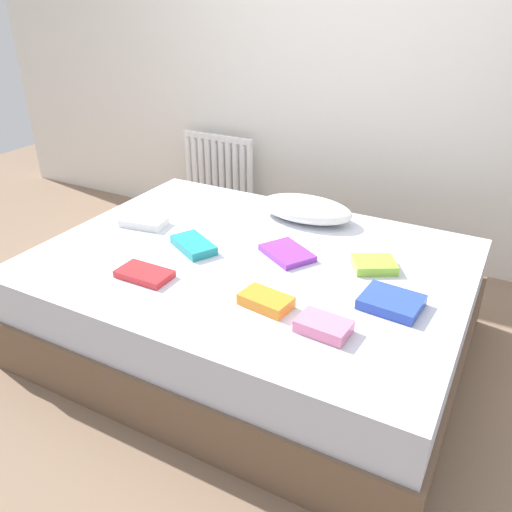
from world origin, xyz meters
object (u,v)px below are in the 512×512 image
bed (251,302)px  textbook_white (144,222)px  textbook_purple (287,253)px  textbook_blue (391,302)px  textbook_red (144,274)px  radiator (218,174)px  textbook_orange (266,301)px  pillow (306,209)px  textbook_pink (324,326)px  textbook_teal (194,245)px  textbook_lime (374,265)px

bed → textbook_white: (-0.67, 0.04, 0.27)m
textbook_purple → textbook_blue: textbook_blue is taller
textbook_purple → textbook_red: bearing=-102.8°
radiator → textbook_orange: radiator is taller
pillow → textbook_pink: 1.03m
pillow → textbook_blue: pillow is taller
radiator → textbook_pink: size_ratio=3.03×
textbook_orange → textbook_teal: bearing=160.6°
textbook_red → textbook_pink: textbook_pink is taller
textbook_orange → textbook_pink: same height
textbook_orange → textbook_pink: bearing=-3.2°
textbook_purple → textbook_blue: bearing=11.6°
radiator → textbook_white: bearing=-77.3°
textbook_lime → textbook_pink: (-0.02, -0.55, 0.00)m
textbook_lime → textbook_red: bearing=-177.5°
bed → textbook_teal: size_ratio=8.17×
radiator → textbook_red: 1.71m
radiator → textbook_purple: size_ratio=2.40×
textbook_lime → textbook_white: size_ratio=0.79×
textbook_pink → textbook_teal: 0.87m
pillow → textbook_lime: 0.61m
pillow → textbook_orange: pillow is taller
bed → textbook_teal: (-0.28, -0.06, 0.27)m
bed → textbook_purple: bearing=31.0°
bed → pillow: 0.61m
pillow → textbook_red: bearing=-111.9°
textbook_pink → textbook_blue: (0.17, 0.28, -0.00)m
textbook_white → bed: bearing=-13.1°
textbook_red → textbook_purple: textbook_red is taller
pillow → textbook_white: 0.87m
textbook_red → textbook_teal: 0.33m
textbook_lime → textbook_white: 1.22m
bed → textbook_blue: textbook_blue is taller
bed → textbook_teal: bearing=-167.6°
textbook_purple → textbook_blue: (0.55, -0.20, 0.01)m
textbook_purple → textbook_blue: 0.58m
pillow → textbook_purple: 0.45m
textbook_teal → textbook_blue: textbook_blue is taller
textbook_orange → textbook_white: (-0.93, 0.39, -0.00)m
pillow → textbook_purple: (0.10, -0.44, -0.05)m
bed → pillow: (0.05, 0.52, 0.31)m
textbook_orange → textbook_white: bearing=165.4°
bed → textbook_lime: (0.54, 0.16, 0.27)m
textbook_lime → textbook_teal: same height
pillow → radiator: bearing=145.5°
pillow → textbook_pink: pillow is taller
radiator → textbook_red: (0.62, -1.59, 0.12)m
textbook_orange → textbook_lime: bearing=68.0°
pillow → textbook_purple: pillow is taller
textbook_red → textbook_lime: 1.02m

